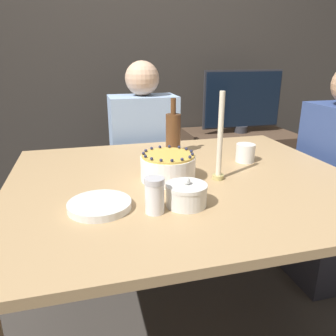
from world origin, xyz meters
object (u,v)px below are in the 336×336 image
Objects in this scene: cake at (168,167)px; sugar_bowl at (186,195)px; sugar_shaker at (155,195)px; bottle at (173,133)px; candle at (220,144)px; person_woman_floral at (334,195)px; person_man_blue_shirt at (144,171)px; tv_monitor at (243,101)px.

sugar_bowl is at bearing -90.46° from cake.
sugar_bowl is 1.19× the size of sugar_shaker.
bottle reaches higher than sugar_shaker.
cake is 0.63× the size of candle.
cake is at bearing 89.54° from sugar_bowl.
candle is at bearing 35.67° from sugar_shaker.
candle is (0.19, -0.05, 0.09)m from cake.
bottle is (0.12, 0.59, 0.07)m from sugar_bowl.
person_woman_floral reaches higher than cake.
candle is (0.31, 0.22, 0.09)m from sugar_shaker.
bottle is at bearing 71.29° from cake.
person_man_blue_shirt is at bearing 99.16° from bottle.
sugar_bowl is 1.05m from person_man_blue_shirt.
person_woman_floral is at bearing -84.36° from tv_monitor.
person_woman_floral reaches higher than sugar_bowl.
person_man_blue_shirt is 0.95m from tv_monitor.
candle is at bearing -13.66° from cake.
tv_monitor is at bearing 59.37° from candle.
candle is at bearing -78.83° from bottle.
bottle is 0.92m from person_woman_floral.
candle is 0.29× the size of person_woman_floral.
person_man_blue_shirt reaches higher than sugar_bowl.
sugar_bowl is 1.58m from tv_monitor.
sugar_shaker is 0.42× the size of bottle.
sugar_shaker is 1.09m from person_man_blue_shirt.
person_woman_floral reaches higher than sugar_shaker.
person_man_blue_shirt is (-0.15, 0.82, -0.38)m from candle.
person_man_blue_shirt is (0.05, 1.02, -0.28)m from sugar_bowl.
bottle reaches higher than sugar_bowl.
bottle is (0.12, 0.34, 0.05)m from cake.
sugar_shaker is at bearing -110.59° from bottle.
sugar_bowl is 0.12m from sugar_shaker.
tv_monitor is at bearing 44.71° from bottle.
sugar_bowl is at bearing -134.86° from candle.
cake is at bearing 67.06° from sugar_shaker.
cake and sugar_shaker have the same top height.
person_man_blue_shirt reaches higher than candle.
person_man_blue_shirt reaches higher than cake.
cake is at bearing -128.55° from tv_monitor.
tv_monitor reaches higher than candle.
person_woman_floral is (0.90, -0.62, -0.00)m from person_man_blue_shirt.
sugar_shaker is 0.19× the size of tv_monitor.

